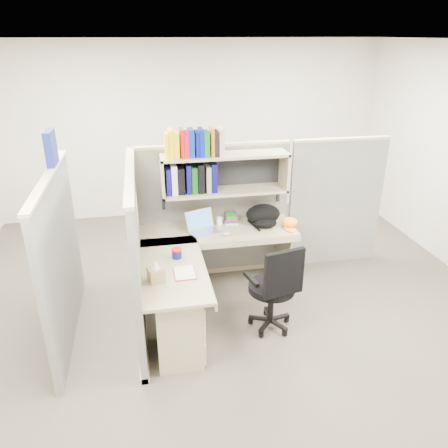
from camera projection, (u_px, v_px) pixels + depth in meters
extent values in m
plane|color=#332E27|center=(228.00, 312.00, 4.69)|extent=(6.00, 6.00, 0.00)
plane|color=beige|center=(191.00, 131.00, 6.85)|extent=(6.00, 0.00, 6.00)
plane|color=silver|center=(229.00, 41.00, 3.61)|extent=(6.00, 6.00, 0.00)
cube|color=slate|center=(213.00, 213.00, 5.18)|extent=(1.80, 0.06, 1.60)
cube|color=tan|center=(212.00, 145.00, 4.85)|extent=(1.80, 0.08, 0.03)
cube|color=slate|center=(137.00, 254.00, 4.22)|extent=(0.06, 1.80, 1.60)
cube|color=tan|center=(130.00, 173.00, 3.89)|extent=(0.08, 1.80, 0.03)
cube|color=slate|center=(61.00, 260.00, 4.10)|extent=(0.06, 1.80, 1.60)
cube|color=slate|center=(335.00, 204.00, 5.45)|extent=(1.20, 0.06, 1.60)
cube|color=navy|center=(51.00, 148.00, 4.01)|extent=(0.07, 0.27, 0.32)
cube|color=white|center=(137.00, 210.00, 4.20)|extent=(0.00, 0.21, 0.28)
cube|color=tan|center=(225.00, 155.00, 4.72)|extent=(1.40, 0.34, 0.03)
cube|color=tan|center=(225.00, 191.00, 4.88)|extent=(1.40, 0.34, 0.03)
cube|color=tan|center=(162.00, 177.00, 4.68)|extent=(0.03, 0.34, 0.44)
cube|color=tan|center=(284.00, 170.00, 4.92)|extent=(0.03, 0.34, 0.44)
cube|color=black|center=(222.00, 169.00, 4.95)|extent=(1.38, 0.01, 0.41)
cube|color=#D6CF04|center=(167.00, 145.00, 4.54)|extent=(0.03, 0.20, 0.26)
cube|color=#FFC705|center=(171.00, 143.00, 4.54)|extent=(0.05, 0.20, 0.29)
cube|color=#DDCB04|center=(176.00, 145.00, 4.55)|extent=(0.06, 0.20, 0.26)
cube|color=#B41207|center=(182.00, 143.00, 4.56)|extent=(0.04, 0.20, 0.29)
cube|color=#B5072D|center=(186.00, 144.00, 4.57)|extent=(0.05, 0.20, 0.26)
cube|color=navy|center=(191.00, 142.00, 4.57)|extent=(0.06, 0.20, 0.29)
cube|color=#040895|center=(197.00, 144.00, 4.59)|extent=(0.04, 0.20, 0.26)
cube|color=#04148B|center=(201.00, 142.00, 4.59)|extent=(0.04, 0.20, 0.29)
cube|color=#076321|center=(206.00, 143.00, 4.61)|extent=(0.06, 0.20, 0.26)
cube|color=#C25704|center=(212.00, 142.00, 4.61)|extent=(0.04, 0.20, 0.29)
cube|color=black|center=(216.00, 143.00, 4.63)|extent=(0.05, 0.20, 0.26)
cube|color=#B4A88A|center=(221.00, 141.00, 4.63)|extent=(0.06, 0.20, 0.29)
cube|color=#0C0853|center=(168.00, 180.00, 4.73)|extent=(0.05, 0.24, 0.29)
cube|color=silver|center=(174.00, 178.00, 4.74)|extent=(0.06, 0.24, 0.32)
cube|color=black|center=(181.00, 179.00, 4.75)|extent=(0.07, 0.24, 0.29)
cube|color=#070749|center=(188.00, 178.00, 4.76)|extent=(0.05, 0.24, 0.32)
cube|color=#09430D|center=(194.00, 179.00, 4.78)|extent=(0.06, 0.24, 0.29)
cube|color=black|center=(200.00, 177.00, 4.79)|extent=(0.07, 0.24, 0.32)
cube|color=gray|center=(208.00, 178.00, 4.81)|extent=(0.05, 0.24, 0.29)
cube|color=#070746|center=(213.00, 176.00, 4.81)|extent=(0.06, 0.24, 0.32)
cube|color=tan|center=(218.00, 231.00, 4.92)|extent=(1.74, 0.60, 0.03)
cube|color=tan|center=(173.00, 268.00, 4.13)|extent=(0.60, 1.34, 0.03)
cube|color=tan|center=(223.00, 245.00, 4.66)|extent=(1.74, 0.02, 0.07)
cube|color=tan|center=(205.00, 269.00, 4.19)|extent=(0.02, 1.34, 0.07)
cube|color=tan|center=(178.00, 323.00, 3.96)|extent=(0.40, 0.55, 0.68)
cube|color=tan|center=(201.00, 302.00, 3.92)|extent=(0.02, 0.50, 0.16)
cube|color=tan|center=(201.00, 319.00, 3.99)|extent=(0.02, 0.50, 0.16)
cube|color=tan|center=(202.00, 338.00, 4.08)|extent=(0.02, 0.50, 0.22)
cube|color=#B2B2B7|center=(202.00, 302.00, 3.92)|extent=(0.01, 0.12, 0.01)
cube|color=tan|center=(283.00, 252.00, 5.23)|extent=(0.03, 0.55, 0.70)
cylinder|color=#0E1152|center=(177.00, 254.00, 4.27)|extent=(0.10, 0.10, 0.09)
cylinder|color=red|center=(177.00, 249.00, 4.25)|extent=(0.10, 0.10, 0.02)
ellipsoid|color=#91B0CD|center=(226.00, 234.00, 4.76)|extent=(0.10, 0.07, 0.04)
cylinder|color=white|center=(220.00, 221.00, 5.01)|extent=(0.07, 0.07, 0.09)
cylinder|color=black|center=(272.00, 287.00, 4.28)|extent=(0.46, 0.46, 0.07)
cube|color=black|center=(284.00, 273.00, 4.00)|extent=(0.40, 0.14, 0.46)
cylinder|color=black|center=(271.00, 304.00, 4.36)|extent=(0.06, 0.06, 0.40)
cylinder|color=black|center=(270.00, 323.00, 4.45)|extent=(0.44, 0.44, 0.10)
cube|color=black|center=(251.00, 279.00, 4.14)|extent=(0.10, 0.26, 0.04)
cube|color=black|center=(293.00, 269.00, 4.30)|extent=(0.10, 0.26, 0.04)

